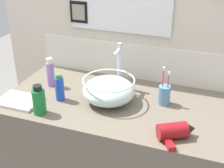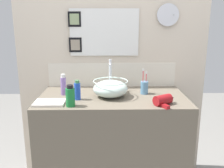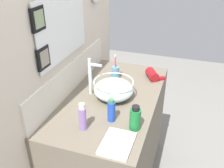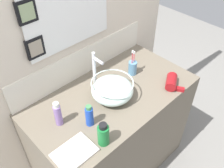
{
  "view_description": "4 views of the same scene",
  "coord_description": "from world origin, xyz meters",
  "px_view_note": "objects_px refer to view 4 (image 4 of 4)",
  "views": [
    {
      "loc": [
        0.49,
        -1.37,
        1.71
      ],
      "look_at": [
        -0.01,
        0.0,
        0.97
      ],
      "focal_mm": 50.0,
      "sensor_mm": 36.0,
      "label": 1
    },
    {
      "loc": [
        -0.04,
        -1.92,
        1.46
      ],
      "look_at": [
        -0.01,
        0.0,
        0.97
      ],
      "focal_mm": 40.0,
      "sensor_mm": 36.0,
      "label": 2
    },
    {
      "loc": [
        -1.44,
        -0.48,
        1.8
      ],
      "look_at": [
        -0.01,
        0.0,
        0.97
      ],
      "focal_mm": 40.0,
      "sensor_mm": 36.0,
      "label": 3
    },
    {
      "loc": [
        -0.84,
        -0.87,
        2.04
      ],
      "look_at": [
        -0.01,
        0.0,
        0.97
      ],
      "focal_mm": 40.0,
      "sensor_mm": 36.0,
      "label": 4
    }
  ],
  "objects_px": {
    "toothbrush_cup": "(133,68)",
    "spray_bottle": "(89,116)",
    "glass_bowl_sink": "(112,90)",
    "hair_drier": "(172,81)",
    "faucet": "(95,68)",
    "shampoo_bottle": "(58,114)",
    "soap_dispenser": "(103,134)",
    "hand_towel": "(74,153)"
  },
  "relations": [
    {
      "from": "toothbrush_cup",
      "to": "spray_bottle",
      "type": "bearing_deg",
      "value": -164.65
    },
    {
      "from": "glass_bowl_sink",
      "to": "hand_towel",
      "type": "relative_size",
      "value": 1.26
    },
    {
      "from": "glass_bowl_sink",
      "to": "hair_drier",
      "type": "distance_m",
      "value": 0.44
    },
    {
      "from": "hair_drier",
      "to": "spray_bottle",
      "type": "relative_size",
      "value": 1.23
    },
    {
      "from": "glass_bowl_sink",
      "to": "shampoo_bottle",
      "type": "relative_size",
      "value": 1.6
    },
    {
      "from": "hair_drier",
      "to": "toothbrush_cup",
      "type": "relative_size",
      "value": 0.89
    },
    {
      "from": "spray_bottle",
      "to": "hand_towel",
      "type": "distance_m",
      "value": 0.23
    },
    {
      "from": "toothbrush_cup",
      "to": "spray_bottle",
      "type": "height_order",
      "value": "toothbrush_cup"
    },
    {
      "from": "hair_drier",
      "to": "faucet",
      "type": "bearing_deg",
      "value": 136.87
    },
    {
      "from": "faucet",
      "to": "soap_dispenser",
      "type": "distance_m",
      "value": 0.49
    },
    {
      "from": "glass_bowl_sink",
      "to": "shampoo_bottle",
      "type": "distance_m",
      "value": 0.39
    },
    {
      "from": "glass_bowl_sink",
      "to": "toothbrush_cup",
      "type": "bearing_deg",
      "value": 15.41
    },
    {
      "from": "toothbrush_cup",
      "to": "hand_towel",
      "type": "bearing_deg",
      "value": -161.34
    },
    {
      "from": "spray_bottle",
      "to": "shampoo_bottle",
      "type": "relative_size",
      "value": 0.88
    },
    {
      "from": "hair_drier",
      "to": "shampoo_bottle",
      "type": "relative_size",
      "value": 1.09
    },
    {
      "from": "glass_bowl_sink",
      "to": "toothbrush_cup",
      "type": "relative_size",
      "value": 1.31
    },
    {
      "from": "faucet",
      "to": "spray_bottle",
      "type": "xyz_separation_m",
      "value": [
        -0.25,
        -0.23,
        -0.08
      ]
    },
    {
      "from": "shampoo_bottle",
      "to": "hand_towel",
      "type": "xyz_separation_m",
      "value": [
        -0.06,
        -0.23,
        -0.07
      ]
    },
    {
      "from": "shampoo_bottle",
      "to": "hand_towel",
      "type": "distance_m",
      "value": 0.25
    },
    {
      "from": "hair_drier",
      "to": "shampoo_bottle",
      "type": "bearing_deg",
      "value": 161.41
    },
    {
      "from": "shampoo_bottle",
      "to": "faucet",
      "type": "bearing_deg",
      "value": 15.26
    },
    {
      "from": "glass_bowl_sink",
      "to": "shampoo_bottle",
      "type": "xyz_separation_m",
      "value": [
        -0.38,
        0.06,
        0.01
      ]
    },
    {
      "from": "shampoo_bottle",
      "to": "hair_drier",
      "type": "bearing_deg",
      "value": -18.59
    },
    {
      "from": "spray_bottle",
      "to": "hand_towel",
      "type": "bearing_deg",
      "value": -152.89
    },
    {
      "from": "faucet",
      "to": "toothbrush_cup",
      "type": "xyz_separation_m",
      "value": [
        0.28,
        -0.09,
        -0.1
      ]
    },
    {
      "from": "faucet",
      "to": "hand_towel",
      "type": "relative_size",
      "value": 1.24
    },
    {
      "from": "glass_bowl_sink",
      "to": "spray_bottle",
      "type": "height_order",
      "value": "spray_bottle"
    },
    {
      "from": "hair_drier",
      "to": "soap_dispenser",
      "type": "bearing_deg",
      "value": -177.83
    },
    {
      "from": "glass_bowl_sink",
      "to": "soap_dispenser",
      "type": "relative_size",
      "value": 1.77
    },
    {
      "from": "toothbrush_cup",
      "to": "hand_towel",
      "type": "xyz_separation_m",
      "value": [
        -0.73,
        -0.25,
        -0.05
      ]
    },
    {
      "from": "glass_bowl_sink",
      "to": "faucet",
      "type": "distance_m",
      "value": 0.18
    },
    {
      "from": "toothbrush_cup",
      "to": "hand_towel",
      "type": "distance_m",
      "value": 0.77
    },
    {
      "from": "spray_bottle",
      "to": "faucet",
      "type": "bearing_deg",
      "value": 42.71
    },
    {
      "from": "toothbrush_cup",
      "to": "soap_dispenser",
      "type": "distance_m",
      "value": 0.64
    },
    {
      "from": "faucet",
      "to": "hair_drier",
      "type": "bearing_deg",
      "value": -43.13
    },
    {
      "from": "shampoo_bottle",
      "to": "hand_towel",
      "type": "bearing_deg",
      "value": -105.85
    },
    {
      "from": "hair_drier",
      "to": "hand_towel",
      "type": "distance_m",
      "value": 0.83
    },
    {
      "from": "glass_bowl_sink",
      "to": "soap_dispenser",
      "type": "height_order",
      "value": "soap_dispenser"
    },
    {
      "from": "glass_bowl_sink",
      "to": "soap_dispenser",
      "type": "xyz_separation_m",
      "value": [
        -0.28,
        -0.22,
        0.0
      ]
    },
    {
      "from": "spray_bottle",
      "to": "soap_dispenser",
      "type": "height_order",
      "value": "soap_dispenser"
    },
    {
      "from": "faucet",
      "to": "hand_towel",
      "type": "bearing_deg",
      "value": -143.31
    },
    {
      "from": "spray_bottle",
      "to": "glass_bowl_sink",
      "type": "bearing_deg",
      "value": 15.3
    }
  ]
}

